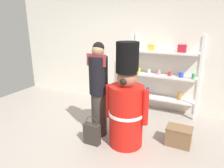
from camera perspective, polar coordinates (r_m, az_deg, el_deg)
ground_plane at (r=3.63m, az=-9.02°, el=-16.32°), size 6.40×6.40×0.00m
back_wall at (r=5.04m, az=4.89°, el=9.10°), size 6.40×0.12×2.60m
merchandise_shelf at (r=4.65m, az=14.26°, el=2.63°), size 1.48×0.35×1.73m
teddy_bear_guard at (r=3.33m, az=3.96°, el=-5.94°), size 0.73×0.57×1.69m
person_shopper at (r=3.57m, az=-3.68°, el=-1.30°), size 0.34×0.32×1.66m
shopping_bag at (r=3.56m, az=-5.56°, el=-13.41°), size 0.28×0.11×0.50m
display_crate at (r=3.70m, az=17.88°, el=-13.48°), size 0.41×0.28×0.32m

